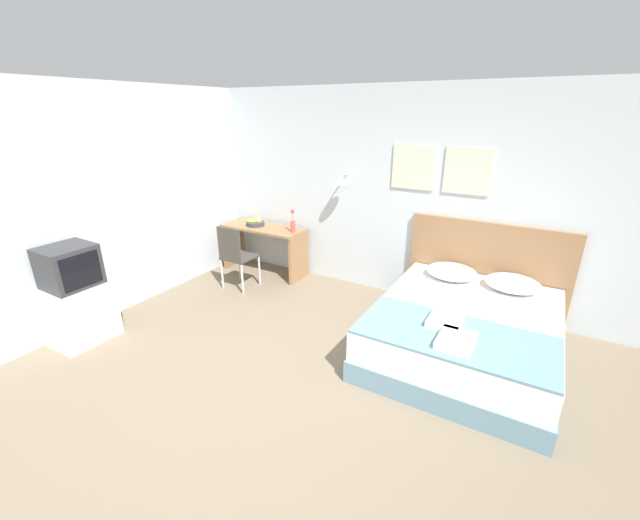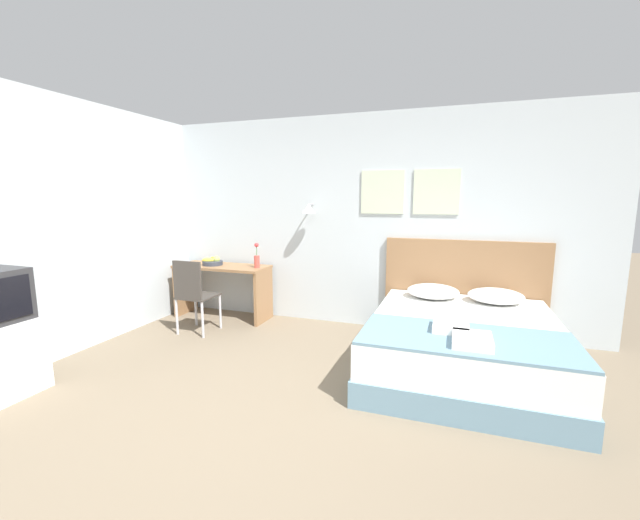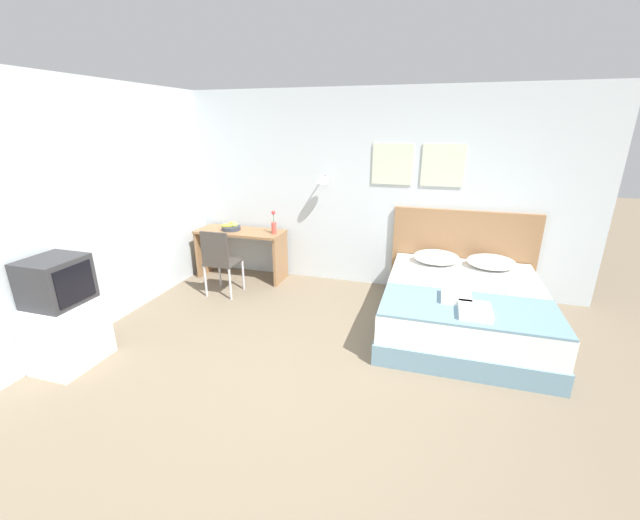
{
  "view_description": "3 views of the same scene",
  "coord_description": "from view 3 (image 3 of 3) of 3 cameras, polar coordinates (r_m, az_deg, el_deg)",
  "views": [
    {
      "loc": [
        1.81,
        -1.94,
        2.35
      ],
      "look_at": [
        -0.16,
        1.43,
        0.85
      ],
      "focal_mm": 22.0,
      "sensor_mm": 36.0,
      "label": 1
    },
    {
      "loc": [
        1.22,
        -2.02,
        1.63
      ],
      "look_at": [
        -0.09,
        1.74,
        1.0
      ],
      "focal_mm": 22.0,
      "sensor_mm": 36.0,
      "label": 2
    },
    {
      "loc": [
        0.94,
        -2.49,
        2.19
      ],
      "look_at": [
        -0.2,
        1.34,
        0.8
      ],
      "focal_mm": 22.0,
      "sensor_mm": 36.0,
      "label": 3
    }
  ],
  "objects": [
    {
      "name": "ground_plane",
      "position": [
        3.44,
        -3.33,
        -20.37
      ],
      "size": [
        24.0,
        24.0,
        0.0
      ],
      "primitive_type": "plane",
      "color": "#756651"
    },
    {
      "name": "wall_back",
      "position": [
        5.46,
        6.66,
        9.95
      ],
      "size": [
        5.87,
        0.31,
        2.65
      ],
      "color": "silver",
      "rests_on": "ground_plane"
    },
    {
      "name": "wall_left",
      "position": [
        4.32,
        -38.3,
        3.46
      ],
      "size": [
        0.06,
        5.79,
        2.65
      ],
      "color": "silver",
      "rests_on": "ground_plane"
    },
    {
      "name": "bed",
      "position": [
        4.66,
        20.01,
        -6.6
      ],
      "size": [
        1.69,
        2.0,
        0.52
      ],
      "color": "#66899E",
      "rests_on": "ground_plane"
    },
    {
      "name": "headboard",
      "position": [
        5.51,
        19.93,
        0.91
      ],
      "size": [
        1.81,
        0.06,
        1.15
      ],
      "color": "#8E6642",
      "rests_on": "ground_plane"
    },
    {
      "name": "pillow_left",
      "position": [
        5.19,
        16.54,
        0.4
      ],
      "size": [
        0.57,
        0.48,
        0.15
      ],
      "color": "white",
      "rests_on": "bed"
    },
    {
      "name": "pillow_right",
      "position": [
        5.23,
        23.62,
        -0.27
      ],
      "size": [
        0.57,
        0.48,
        0.15
      ],
      "color": "white",
      "rests_on": "bed"
    },
    {
      "name": "throw_blanket",
      "position": [
        4.02,
        20.79,
        -6.54
      ],
      "size": [
        1.64,
        0.8,
        0.02
      ],
      "color": "#66899E",
      "rests_on": "bed"
    },
    {
      "name": "folded_towel_near_foot",
      "position": [
        4.13,
        19.19,
        -5.06
      ],
      "size": [
        0.28,
        0.3,
        0.06
      ],
      "color": "white",
      "rests_on": "throw_blanket"
    },
    {
      "name": "folded_towel_mid_bed",
      "position": [
        3.88,
        21.63,
        -6.9
      ],
      "size": [
        0.29,
        0.35,
        0.06
      ],
      "color": "white",
      "rests_on": "throw_blanket"
    },
    {
      "name": "desk",
      "position": [
        5.9,
        -11.4,
        2.26
      ],
      "size": [
        1.28,
        0.51,
        0.73
      ],
      "color": "#8E6642",
      "rests_on": "ground_plane"
    },
    {
      "name": "desk_chair",
      "position": [
        5.3,
        -14.46,
        0.24
      ],
      "size": [
        0.4,
        0.4,
        0.91
      ],
      "color": "#3D3833",
      "rests_on": "ground_plane"
    },
    {
      "name": "fruit_bowl",
      "position": [
        5.89,
        -12.8,
        4.67
      ],
      "size": [
        0.27,
        0.27,
        0.12
      ],
      "color": "#333842",
      "rests_on": "desk"
    },
    {
      "name": "flower_vase",
      "position": [
        5.58,
        -6.72,
        5.04
      ],
      "size": [
        0.07,
        0.07,
        0.33
      ],
      "color": "#D14C42",
      "rests_on": "desk"
    },
    {
      "name": "tv_stand",
      "position": [
        4.46,
        -32.81,
        -8.96
      ],
      "size": [
        0.46,
        0.6,
        0.64
      ],
      "color": "white",
      "rests_on": "ground_plane"
    },
    {
      "name": "television",
      "position": [
        4.26,
        -34.06,
        -2.56
      ],
      "size": [
        0.45,
        0.47,
        0.43
      ],
      "color": "#2D2D30",
      "rests_on": "tv_stand"
    }
  ]
}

